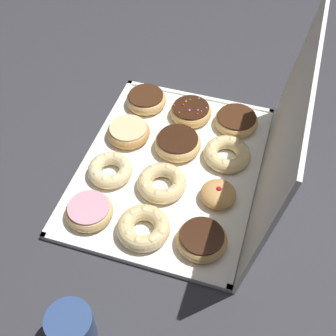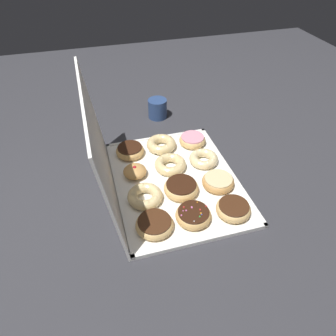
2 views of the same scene
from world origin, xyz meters
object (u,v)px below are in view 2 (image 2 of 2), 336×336
at_px(cruller_donut_2, 204,159).
at_px(chocolate_frosted_donut_8, 155,224).
at_px(cruller_donut_9, 145,196).
at_px(coffee_mug, 157,108).
at_px(chocolate_frosted_donut_0, 233,209).
at_px(sprinkle_donut_4, 193,215).
at_px(cruller_donut_7, 161,144).
at_px(donut_box, 176,181).
at_px(cruller_donut_6, 171,164).
at_px(glazed_ring_donut_1, 218,182).
at_px(chocolate_frosted_donut_5, 182,188).
at_px(jelly_filled_donut_10, 135,171).
at_px(pink_frosted_donut_3, 192,140).
at_px(chocolate_frosted_donut_11, 130,151).

distance_m(cruller_donut_2, chocolate_frosted_donut_8, 0.37).
relative_size(cruller_donut_9, coffee_mug, 1.10).
relative_size(chocolate_frosted_donut_0, sprinkle_donut_4, 0.99).
xyz_separation_m(cruller_donut_2, cruller_donut_7, (0.13, 0.14, 0.00)).
height_order(donut_box, cruller_donut_6, cruller_donut_6).
height_order(chocolate_frosted_donut_0, cruller_donut_7, cruller_donut_7).
height_order(glazed_ring_donut_1, chocolate_frosted_donut_5, chocolate_frosted_donut_5).
bearing_deg(coffee_mug, chocolate_frosted_donut_5, 174.81).
bearing_deg(jelly_filled_donut_10, sprinkle_donut_4, -151.84).
relative_size(glazed_ring_donut_1, cruller_donut_2, 1.03).
xyz_separation_m(donut_box, cruller_donut_2, (0.07, -0.13, 0.02)).
relative_size(pink_frosted_donut_3, cruller_donut_9, 0.93).
xyz_separation_m(chocolate_frosted_donut_0, jelly_filled_donut_10, (0.27, 0.27, 0.00)).
relative_size(donut_box, chocolate_frosted_donut_0, 5.00).
distance_m(chocolate_frosted_donut_0, chocolate_frosted_donut_11, 0.48).
distance_m(donut_box, chocolate_frosted_donut_8, 0.23).
bearing_deg(chocolate_frosted_donut_0, cruller_donut_9, 62.93).
distance_m(cruller_donut_2, pink_frosted_donut_3, 0.13).
bearing_deg(cruller_donut_9, chocolate_frosted_donut_5, -88.57).
distance_m(sprinkle_donut_4, chocolate_frosted_donut_5, 0.13).
bearing_deg(cruller_donut_7, cruller_donut_9, 154.94).
height_order(glazed_ring_donut_1, cruller_donut_2, same).
bearing_deg(cruller_donut_9, coffee_mug, -18.59).
bearing_deg(donut_box, cruller_donut_9, 117.82).
bearing_deg(chocolate_frosted_donut_5, coffee_mug, -5.19).
relative_size(pink_frosted_donut_3, cruller_donut_6, 0.93).
xyz_separation_m(donut_box, chocolate_frosted_donut_8, (-0.19, 0.13, 0.02)).
xyz_separation_m(cruller_donut_7, jelly_filled_donut_10, (-0.14, 0.13, 0.00)).
xyz_separation_m(chocolate_frosted_donut_0, cruller_donut_2, (0.27, -0.00, -0.00)).
height_order(donut_box, chocolate_frosted_donut_11, chocolate_frosted_donut_11).
bearing_deg(chocolate_frosted_donut_0, cruller_donut_7, 18.46).
distance_m(cruller_donut_6, chocolate_frosted_donut_11, 0.18).
height_order(chocolate_frosted_donut_0, coffee_mug, coffee_mug).
relative_size(cruller_donut_7, coffee_mug, 1.11).
distance_m(cruller_donut_6, chocolate_frosted_donut_8, 0.29).
relative_size(chocolate_frosted_donut_5, chocolate_frosted_donut_8, 1.03).
bearing_deg(donut_box, glazed_ring_donut_1, -116.36).
xyz_separation_m(sprinkle_donut_4, coffee_mug, (0.66, -0.05, 0.02)).
xyz_separation_m(sprinkle_donut_4, cruller_donut_7, (0.39, 0.00, 0.00)).
bearing_deg(sprinkle_donut_4, glazed_ring_donut_1, -47.83).
bearing_deg(sprinkle_donut_4, chocolate_frosted_donut_11, 18.74).
relative_size(cruller_donut_7, chocolate_frosted_donut_11, 1.07).
bearing_deg(cruller_donut_9, sprinkle_donut_4, -133.87).
xyz_separation_m(cruller_donut_6, coffee_mug, (0.39, -0.05, 0.02)).
relative_size(chocolate_frosted_donut_11, coffee_mug, 1.04).
distance_m(cruller_donut_7, chocolate_frosted_donut_11, 0.13).
xyz_separation_m(donut_box, chocolate_frosted_donut_0, (-0.20, -0.13, 0.02)).
bearing_deg(chocolate_frosted_donut_5, jelly_filled_donut_10, 47.24).
relative_size(chocolate_frosted_donut_0, chocolate_frosted_donut_5, 0.94).
bearing_deg(donut_box, cruller_donut_2, -62.94).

